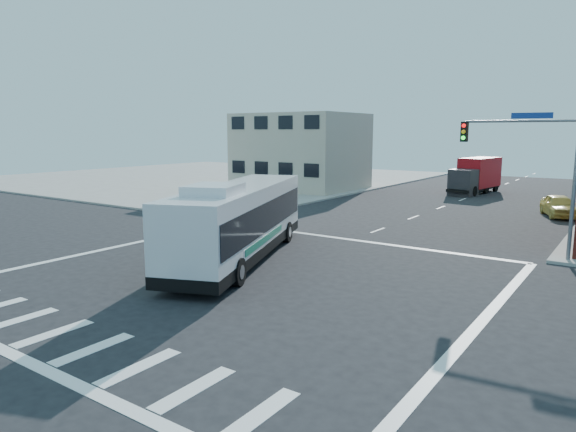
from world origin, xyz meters
The scene contains 7 objects.
ground centered at (0.00, 0.00, 0.00)m, with size 120.00×120.00×0.00m, color black.
sidewalk_nw centered at (-35.00, 35.00, 0.07)m, with size 50.00×50.00×0.15m, color gray.
building_west centered at (-17.02, 29.98, 4.01)m, with size 12.06×10.06×8.00m.
signal_mast_ne centered at (9.08, 10.62, 4.98)m, with size 7.91×1.13×8.07m.
transit_bus centered at (-2.34, 2.45, 1.93)m, with size 7.57×13.45×3.95m.
box_truck centered at (-0.49, 36.80, 1.71)m, with size 3.34×8.08×3.53m.
parked_car centered at (8.52, 25.44, 0.80)m, with size 1.88×4.68×1.59m, color #E1C55A.
Camera 1 is at (13.40, -16.12, 6.08)m, focal length 32.00 mm.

